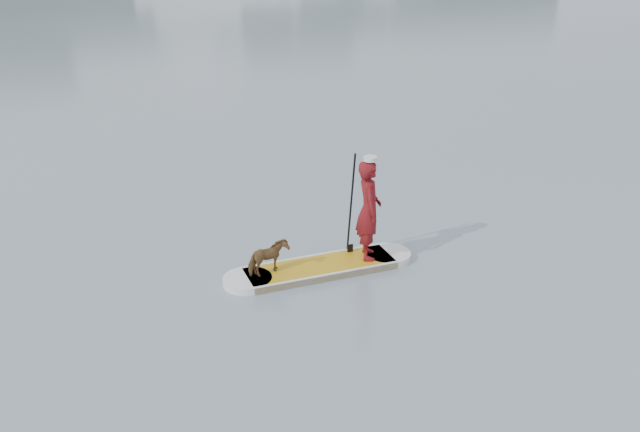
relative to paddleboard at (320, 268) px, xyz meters
name	(u,v)px	position (x,y,z in m)	size (l,w,h in m)	color
ground	(294,200)	(0.58, 3.15, -0.06)	(140.00, 140.00, 0.00)	slate
paddleboard	(320,268)	(0.00, 0.00, 0.00)	(3.30, 0.85, 0.12)	#C69212
paddler	(369,210)	(0.87, 0.02, 0.92)	(0.63, 0.41, 1.72)	maroon
white_cap	(370,159)	(0.87, 0.02, 1.81)	(0.22, 0.22, 0.07)	silver
dog	(268,258)	(-0.89, -0.02, 0.34)	(0.31, 0.67, 0.57)	brown
paddle	(351,216)	(0.65, 0.27, 0.74)	(0.10, 0.30, 2.00)	black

